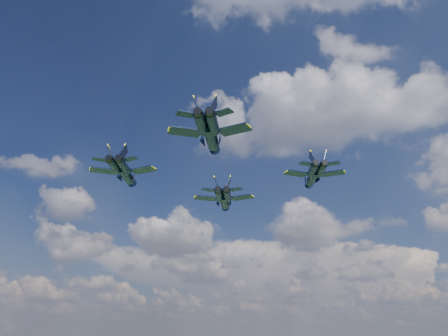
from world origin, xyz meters
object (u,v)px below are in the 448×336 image
jet_right (312,178)px  jet_left (127,175)px  jet_slot (212,138)px  jet_lead (224,201)px

jet_right → jet_left: bearing=-179.3°
jet_right → jet_slot: (-10.10, -25.84, -0.56)m
jet_lead → jet_right: (22.62, -8.04, -0.10)m
jet_left → jet_slot: bearing=-45.6°
jet_lead → jet_left: (-11.44, -22.86, 0.48)m
jet_left → jet_right: bearing=2.6°
jet_lead → jet_right: bearing=-39.9°
jet_left → jet_right: jet_left is taller
jet_lead → jet_right: jet_lead is taller
jet_lead → jet_left: bearing=-136.9°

